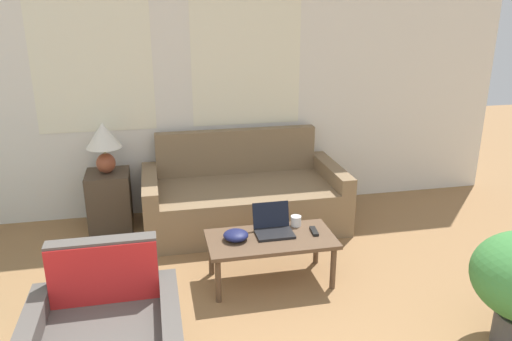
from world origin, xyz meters
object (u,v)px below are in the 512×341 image
Objects in this scene: table_lamp at (104,141)px; coffee_table at (271,243)px; laptop at (273,226)px; cup_navy at (296,221)px; snack_bowl at (236,235)px; couch at (243,198)px; tv_remote at (314,231)px.

table_lamp reaches higher than coffee_table.
laptop is 0.23m from cup_navy.
cup_navy is at bearing 15.85° from snack_bowl.
table_lamp reaches higher than snack_bowl.
laptop is 3.42× the size of cup_navy.
snack_bowl is at bearing -103.29° from couch.
laptop reaches higher than snack_bowl.
table_lamp is 1.67× the size of laptop.
table_lamp is 5.70× the size of cup_navy.
cup_navy is (1.54, -1.13, -0.45)m from table_lamp.
snack_bowl is at bearing -168.38° from laptop.
coffee_table is at bearing -114.58° from laptop.
tv_remote is at bearing -71.81° from couch.
cup_navy is 0.54m from snack_bowl.
table_lamp is 1.70m from snack_bowl.
laptop is (1.33, -1.22, -0.44)m from table_lamp.
snack_bowl is (-0.26, -1.10, 0.16)m from couch.
tv_remote is (0.11, -0.15, -0.03)m from cup_navy.
cup_navy is 0.19m from tv_remote.
snack_bowl reaches higher than coffee_table.
table_lamp is 1.85m from laptop.
coffee_table is 0.28m from snack_bowl.
tv_remote reaches higher than coffee_table.
tv_remote is at bearing -54.93° from cup_navy.
couch reaches higher than tv_remote.
coffee_table is (0.01, -1.12, 0.07)m from couch.
cup_navy reaches higher than tv_remote.
couch is at bearing 90.47° from coffee_table.
laptop is (0.04, 0.08, 0.09)m from coffee_table.
coffee_table is at bearing -177.22° from tv_remote.
laptop is at bearing 11.62° from snack_bowl.
cup_navy is at bearing -74.90° from couch.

